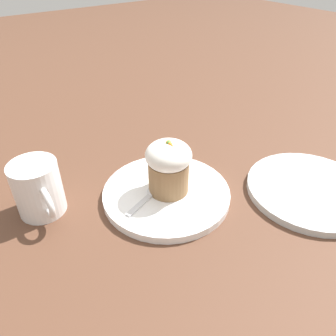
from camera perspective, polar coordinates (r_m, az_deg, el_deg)
ground_plane at (r=0.64m, az=-0.28°, el=-4.99°), size 4.00×4.00×0.00m
dessert_plate at (r=0.64m, az=-0.28°, el=-4.47°), size 0.24×0.24×0.02m
carrot_cake at (r=0.60m, az=0.00°, el=0.48°), size 0.09×0.09×0.11m
spoon at (r=0.62m, az=-2.80°, el=-4.43°), size 0.05×0.10×0.01m
coffee_cup at (r=0.62m, az=-21.66°, el=-3.38°), size 0.12×0.08×0.10m
side_plate at (r=0.70m, az=23.51°, el=-3.48°), size 0.24×0.24×0.01m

